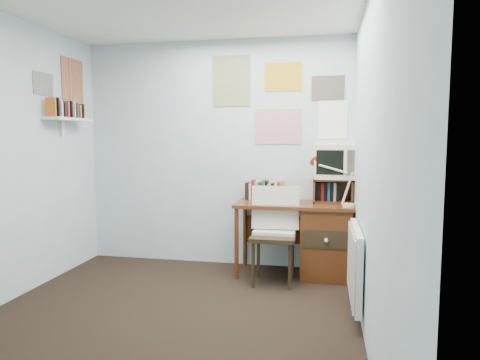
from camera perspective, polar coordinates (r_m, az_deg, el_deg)
The scene contains 13 objects.
ground at distance 3.46m, azimuth -10.72°, elevation -18.88°, with size 3.50×3.50×0.00m, color black.
back_wall at distance 4.82m, azimuth -3.22°, elevation 3.51°, with size 3.00×0.02×2.50m, color silver.
right_wall at distance 2.94m, azimuth 17.09°, elevation 1.85°, with size 0.02×3.50×2.50m, color silver.
desk at distance 4.51m, azimuth 10.65°, elevation -7.58°, with size 1.20×0.55×0.76m.
desk_chair at distance 4.23m, azimuth 4.49°, elevation -7.60°, with size 0.47×0.45×0.92m, color black.
desk_lamp at distance 4.26m, azimuth 14.38°, elevation -0.58°, with size 0.31×0.27×0.44m, color red.
tv_riser at distance 4.54m, azimuth 12.27°, elevation -1.38°, with size 0.40×0.30×0.25m, color #5E2F15.
crt_tv at distance 4.53m, azimuth 12.57°, elevation 2.63°, with size 0.40×0.37×0.38m, color beige.
book_row at distance 4.64m, azimuth 4.45°, elevation -1.30°, with size 0.60×0.14×0.22m, color #5E2F15.
radiator at distance 3.62m, azimuth 15.15°, elevation -10.78°, with size 0.09×0.80×0.60m, color white.
wall_shelf at distance 4.78m, azimuth -21.91°, elevation 7.52°, with size 0.20×0.62×0.24m, color white.
posters_back at distance 4.70m, azimuth 5.16°, elevation 10.75°, with size 1.20×0.01×0.90m, color white.
posters_left at distance 4.87m, azimuth -23.03°, elevation 11.93°, with size 0.01×0.70×0.60m, color white.
Camera 1 is at (1.20, -2.91, 1.44)m, focal length 32.00 mm.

